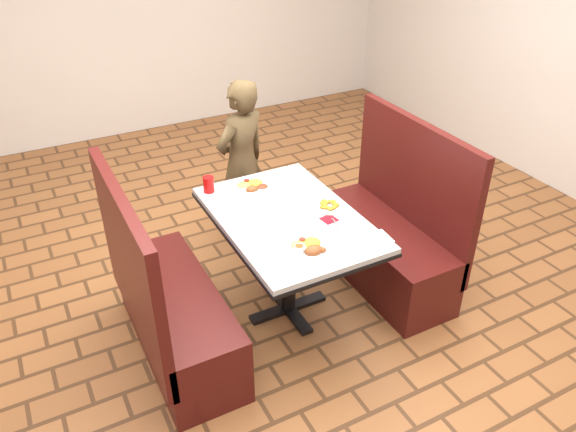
% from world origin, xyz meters
% --- Properties ---
extents(room, '(7.00, 7.04, 2.82)m').
position_xyz_m(room, '(0.00, 0.00, 1.91)').
color(room, brown).
rests_on(room, ground).
extents(dining_table, '(0.81, 1.21, 0.75)m').
position_xyz_m(dining_table, '(0.00, 0.00, 0.65)').
color(dining_table, '#BBBDC0').
rests_on(dining_table, ground).
extents(booth_bench_left, '(0.47, 1.20, 1.17)m').
position_xyz_m(booth_bench_left, '(-0.80, 0.00, 0.33)').
color(booth_bench_left, '#491310').
rests_on(booth_bench_left, ground).
extents(booth_bench_right, '(0.47, 1.20, 1.17)m').
position_xyz_m(booth_bench_right, '(0.80, 0.00, 0.33)').
color(booth_bench_right, '#491310').
rests_on(booth_bench_right, ground).
extents(diner_person, '(0.55, 0.46, 1.30)m').
position_xyz_m(diner_person, '(0.12, 0.98, 0.65)').
color(diner_person, brown).
rests_on(diner_person, ground).
extents(near_dinner_plate, '(0.25, 0.25, 0.08)m').
position_xyz_m(near_dinner_plate, '(-0.06, -0.37, 0.78)').
color(near_dinner_plate, white).
rests_on(near_dinner_plate, dining_table).
extents(far_dinner_plate, '(0.25, 0.25, 0.06)m').
position_xyz_m(far_dinner_plate, '(-0.04, 0.42, 0.77)').
color(far_dinner_plate, white).
rests_on(far_dinner_plate, dining_table).
extents(plantain_plate, '(0.20, 0.20, 0.03)m').
position_xyz_m(plantain_plate, '(0.27, -0.03, 0.76)').
color(plantain_plate, white).
rests_on(plantain_plate, dining_table).
extents(maroon_napkin, '(0.10, 0.10, 0.00)m').
position_xyz_m(maroon_napkin, '(0.20, -0.15, 0.75)').
color(maroon_napkin, '#5F0E18').
rests_on(maroon_napkin, dining_table).
extents(spoon_utensil, '(0.03, 0.13, 0.00)m').
position_xyz_m(spoon_utensil, '(0.21, -0.21, 0.75)').
color(spoon_utensil, '#B8B8BD').
rests_on(spoon_utensil, dining_table).
extents(red_tumbler, '(0.07, 0.07, 0.11)m').
position_xyz_m(red_tumbler, '(-0.32, 0.51, 0.80)').
color(red_tumbler, red).
rests_on(red_tumbler, dining_table).
extents(paper_napkin, '(0.19, 0.15, 0.01)m').
position_xyz_m(paper_napkin, '(0.31, -0.46, 0.76)').
color(paper_napkin, white).
rests_on(paper_napkin, dining_table).
extents(knife_utensil, '(0.03, 0.16, 0.00)m').
position_xyz_m(knife_utensil, '(-0.05, -0.31, 0.76)').
color(knife_utensil, silver).
rests_on(knife_utensil, dining_table).
extents(fork_utensil, '(0.02, 0.15, 0.00)m').
position_xyz_m(fork_utensil, '(-0.13, -0.38, 0.76)').
color(fork_utensil, silver).
rests_on(fork_utensil, dining_table).
extents(lettuce_shreds, '(0.28, 0.32, 0.00)m').
position_xyz_m(lettuce_shreds, '(0.04, 0.06, 0.75)').
color(lettuce_shreds, '#9BD153').
rests_on(lettuce_shreds, dining_table).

